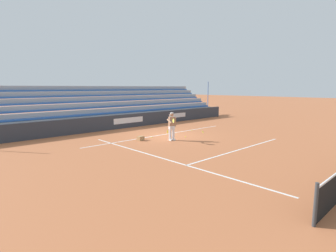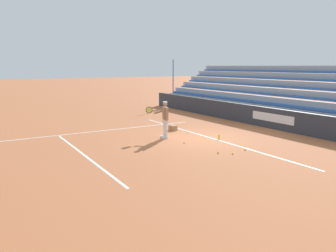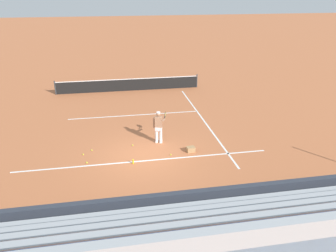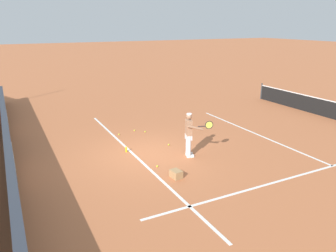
# 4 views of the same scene
# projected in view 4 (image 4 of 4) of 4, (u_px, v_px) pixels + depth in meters

# --- Properties ---
(ground_plane) EXTENTS (160.00, 160.00, 0.00)m
(ground_plane) POSITION_uv_depth(u_px,v_px,m) (147.00, 154.00, 12.91)
(ground_plane) COLOR #B7663D
(court_baseline_white) EXTENTS (12.00, 0.10, 0.01)m
(court_baseline_white) POSITION_uv_depth(u_px,v_px,m) (135.00, 156.00, 12.70)
(court_baseline_white) COLOR white
(court_baseline_white) RESTS_ON ground
(court_sideline_white) EXTENTS (0.10, 12.00, 0.01)m
(court_sideline_white) POSITION_uv_depth(u_px,v_px,m) (303.00, 174.00, 11.16)
(court_sideline_white) COLOR white
(court_sideline_white) RESTS_ON ground
(court_service_line_white) EXTENTS (8.22, 0.10, 0.01)m
(court_service_line_white) POSITION_uv_depth(u_px,v_px,m) (255.00, 133.00, 15.30)
(court_service_line_white) COLOR white
(court_service_line_white) RESTS_ON ground
(back_wall_sponsor_board) EXTENTS (24.43, 0.25, 1.10)m
(back_wall_sponsor_board) POSITION_uv_depth(u_px,v_px,m) (10.00, 164.00, 10.65)
(back_wall_sponsor_board) COLOR #2D333D
(back_wall_sponsor_board) RESTS_ON ground
(tennis_player) EXTENTS (0.79, 0.94, 1.71)m
(tennis_player) POSITION_uv_depth(u_px,v_px,m) (189.00, 134.00, 12.42)
(tennis_player) COLOR silver
(tennis_player) RESTS_ON ground
(ball_box_cardboard) EXTENTS (0.44, 0.35, 0.26)m
(ball_box_cardboard) POSITION_uv_depth(u_px,v_px,m) (176.00, 174.00, 10.89)
(ball_box_cardboard) COLOR #A87F51
(ball_box_cardboard) RESTS_ON ground
(tennis_ball_toward_net) EXTENTS (0.07, 0.07, 0.07)m
(tennis_ball_toward_net) POSITION_uv_depth(u_px,v_px,m) (157.00, 166.00, 11.72)
(tennis_ball_toward_net) COLOR #CCE533
(tennis_ball_toward_net) RESTS_ON ground
(tennis_ball_midcourt) EXTENTS (0.07, 0.07, 0.07)m
(tennis_ball_midcourt) POSITION_uv_depth(u_px,v_px,m) (145.00, 132.00, 15.46)
(tennis_ball_midcourt) COLOR #CCE533
(tennis_ball_midcourt) RESTS_ON ground
(tennis_ball_stray_back) EXTENTS (0.07, 0.07, 0.07)m
(tennis_ball_stray_back) POSITION_uv_depth(u_px,v_px,m) (119.00, 134.00, 15.08)
(tennis_ball_stray_back) COLOR #CCE533
(tennis_ball_stray_back) RESTS_ON ground
(tennis_ball_on_baseline) EXTENTS (0.07, 0.07, 0.07)m
(tennis_ball_on_baseline) POSITION_uv_depth(u_px,v_px,m) (134.00, 130.00, 15.63)
(tennis_ball_on_baseline) COLOR #CCE533
(tennis_ball_on_baseline) RESTS_ON ground
(tennis_ball_near_player) EXTENTS (0.07, 0.07, 0.07)m
(tennis_ball_near_player) POSITION_uv_depth(u_px,v_px,m) (169.00, 145.00, 13.80)
(tennis_ball_near_player) COLOR #CCE533
(tennis_ball_near_player) RESTS_ON ground
(water_bottle) EXTENTS (0.07, 0.07, 0.22)m
(water_bottle) POSITION_uv_depth(u_px,v_px,m) (126.00, 149.00, 13.07)
(water_bottle) COLOR yellow
(water_bottle) RESTS_ON ground
(tennis_net) EXTENTS (11.09, 0.09, 1.07)m
(tennis_net) POSITION_uv_depth(u_px,v_px,m) (333.00, 110.00, 17.49)
(tennis_net) COLOR #33383D
(tennis_net) RESTS_ON ground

